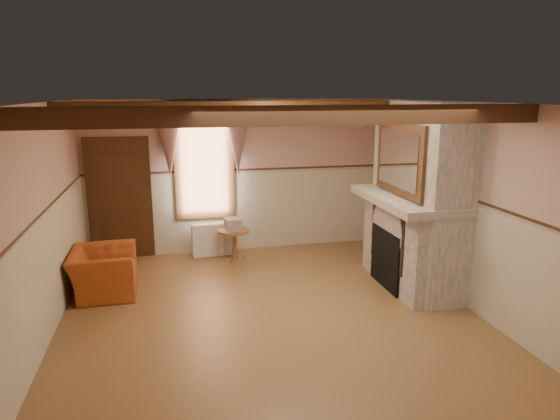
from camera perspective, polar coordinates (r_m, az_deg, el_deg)
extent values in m
cube|color=brown|center=(6.87, -1.15, -11.88)|extent=(5.50, 6.00, 0.01)
cube|color=silver|center=(6.21, -1.27, 12.17)|extent=(5.50, 6.00, 0.01)
cube|color=tan|center=(9.30, -4.93, 3.87)|extent=(5.50, 0.02, 2.80)
cube|color=tan|center=(3.66, 8.46, -11.54)|extent=(5.50, 0.02, 2.80)
cube|color=tan|center=(6.45, -25.89, -1.72)|extent=(0.02, 6.00, 2.80)
cube|color=tan|center=(7.44, 20.03, 0.68)|extent=(0.02, 6.00, 2.80)
cube|color=black|center=(7.83, 12.46, -5.41)|extent=(0.20, 0.95, 0.90)
imported|color=#994219|center=(7.85, -19.53, -6.71)|extent=(0.93, 1.05, 0.68)
cylinder|color=brown|center=(8.93, -5.22, -3.96)|extent=(0.70, 0.70, 0.55)
cube|color=#B7AD8C|center=(8.85, -5.40, -1.61)|extent=(0.29, 0.35, 0.20)
cube|color=silver|center=(9.20, -7.84, -3.35)|extent=(0.71, 0.23, 0.60)
imported|color=brown|center=(7.83, 13.93, 2.15)|extent=(0.30, 0.30, 0.07)
cube|color=black|center=(8.12, 12.89, 3.05)|extent=(0.14, 0.24, 0.20)
cylinder|color=gold|center=(7.90, 13.64, 3.02)|extent=(0.11, 0.11, 0.28)
cylinder|color=#9A2A13|center=(7.15, 16.71, 1.27)|extent=(0.06, 0.06, 0.16)
cylinder|color=gold|center=(7.37, 15.76, 1.52)|extent=(0.06, 0.06, 0.12)
cube|color=gray|center=(7.78, 15.66, 1.53)|extent=(0.85, 2.00, 2.80)
cube|color=gray|center=(7.70, 14.46, 1.19)|extent=(1.05, 2.05, 0.12)
cube|color=silver|center=(7.52, 13.46, 5.68)|extent=(0.06, 1.44, 1.04)
cube|color=black|center=(9.26, -17.82, 1.02)|extent=(1.10, 0.10, 2.10)
cube|color=white|center=(9.17, -8.67, 5.21)|extent=(1.06, 0.08, 2.02)
cube|color=gray|center=(9.01, -8.76, 8.91)|extent=(1.30, 0.14, 1.40)
cube|color=black|center=(5.04, 1.50, 10.74)|extent=(5.50, 0.18, 0.20)
cube|color=black|center=(7.39, -3.17, 11.58)|extent=(5.50, 0.18, 0.20)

